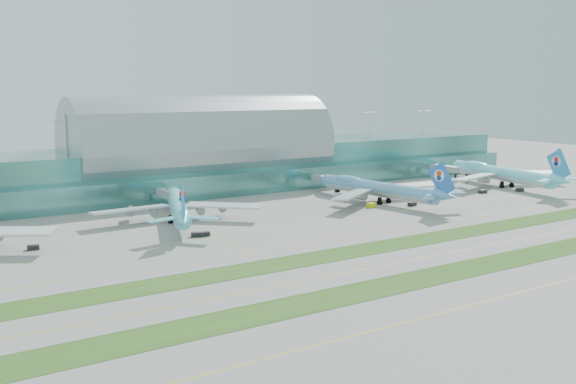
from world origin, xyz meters
TOP-DOWN VIEW (x-y plane):
  - ground at (0.00, 0.00)m, footprint 700.00×700.00m
  - terminal at (0.01, 128.79)m, footprint 340.00×69.10m
  - grass_strip_near at (0.00, -28.00)m, footprint 420.00×12.00m
  - grass_strip_far at (0.00, 2.00)m, footprint 420.00×12.00m
  - taxiline_a at (0.00, -48.00)m, footprint 420.00×0.35m
  - taxiline_b at (0.00, -14.00)m, footprint 420.00×0.35m
  - taxiline_c at (0.00, 18.00)m, footprint 420.00×0.35m
  - taxiline_d at (0.00, 40.00)m, footprint 420.00×0.35m
  - airliner_b at (-37.17, 69.45)m, footprint 56.79×66.07m
  - airliner_c at (46.12, 59.81)m, footprint 61.87×70.91m
  - airliner_d at (123.82, 61.20)m, footprint 67.01×76.62m
  - gse_b at (-88.91, 53.71)m, footprint 3.64×2.46m
  - gse_c at (-41.89, 43.11)m, footprint 3.91×2.93m
  - gse_d at (-39.62, 42.54)m, footprint 3.70×1.93m
  - gse_e at (36.90, 51.98)m, footprint 3.99×2.12m
  - gse_f at (52.85, 45.83)m, footprint 4.09×2.52m
  - gse_g at (100.74, 51.69)m, footprint 3.90×2.15m
  - gse_h at (118.29, 45.67)m, footprint 3.83×2.00m

SIDE VIEW (x-z plane):
  - ground at x=0.00m, z-range 0.00..0.00m
  - taxiline_a at x=0.00m, z-range 0.00..0.01m
  - taxiline_b at x=0.00m, z-range 0.00..0.01m
  - taxiline_c at x=0.00m, z-range 0.00..0.01m
  - taxiline_d at x=0.00m, z-range 0.00..0.01m
  - grass_strip_near at x=0.00m, z-range 0.00..0.08m
  - grass_strip_far at x=0.00m, z-range 0.00..0.08m
  - gse_d at x=-39.62m, z-range 0.00..1.36m
  - gse_b at x=-88.91m, z-range 0.00..1.38m
  - gse_c at x=-41.89m, z-range 0.00..1.41m
  - gse_h at x=118.29m, z-range 0.00..1.48m
  - gse_f at x=52.85m, z-range 0.00..1.50m
  - gse_g at x=100.74m, z-range 0.00..1.54m
  - gse_e at x=36.90m, z-range 0.00..1.79m
  - airliner_b at x=-37.17m, z-range -3.60..15.19m
  - airliner_c at x=46.12m, z-range -3.75..15.82m
  - airliner_d at x=123.82m, z-range -4.04..17.06m
  - terminal at x=0.01m, z-range -3.77..32.23m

